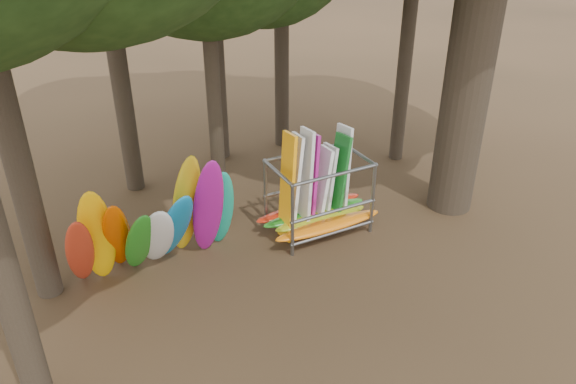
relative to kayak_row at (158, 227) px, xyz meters
name	(u,v)px	position (x,y,z in m)	size (l,w,h in m)	color
ground	(322,268)	(3.44, -1.60, -1.28)	(120.00, 120.00, 0.00)	#47331E
kayak_row	(158,227)	(0.00, 0.00, 0.00)	(4.03, 2.12, 3.21)	red
storage_rack	(318,198)	(4.24, -0.03, -0.33)	(3.20, 1.57, 2.89)	slate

